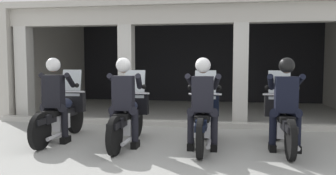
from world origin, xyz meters
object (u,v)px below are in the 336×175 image
at_px(motorcycle_far_left, 62,114).
at_px(police_officer_center_right, 203,96).
at_px(police_officer_center_left, 124,95).
at_px(police_officer_far_right, 286,96).
at_px(motorcycle_center_left, 129,117).
at_px(police_officer_far_left, 54,93).
at_px(motorcycle_center_right, 204,118).
at_px(motorcycle_far_right, 282,119).

height_order(motorcycle_far_left, police_officer_center_right, police_officer_center_right).
height_order(police_officer_center_left, police_officer_far_right, same).
relative_size(police_officer_center_left, police_officer_center_right, 1.00).
relative_size(motorcycle_center_left, police_officer_center_right, 1.29).
bearing_deg(police_officer_center_left, police_officer_center_right, -1.63).
relative_size(police_officer_far_left, motorcycle_center_left, 0.78).
relative_size(motorcycle_center_left, police_officer_far_right, 1.29).
distance_m(motorcycle_center_left, motorcycle_center_right, 1.38).
bearing_deg(police_officer_center_right, motorcycle_far_left, 177.12).
bearing_deg(police_officer_far_right, police_officer_far_left, -178.29).
relative_size(police_officer_center_left, police_officer_far_right, 1.00).
height_order(motorcycle_far_left, motorcycle_far_right, same).
distance_m(motorcycle_center_left, police_officer_center_right, 1.46).
distance_m(motorcycle_far_left, motorcycle_center_right, 2.75).
xyz_separation_m(motorcycle_center_left, police_officer_far_right, (2.75, -0.10, 0.44)).
height_order(motorcycle_center_right, police_officer_center_right, police_officer_center_right).
bearing_deg(motorcycle_far_right, motorcycle_center_right, -173.44).
xyz_separation_m(police_officer_far_left, motorcycle_center_right, (2.75, 0.21, -0.44)).
bearing_deg(motorcycle_center_right, police_officer_center_right, -85.69).
relative_size(motorcycle_far_left, motorcycle_far_right, 1.00).
xyz_separation_m(motorcycle_far_left, police_officer_center_left, (1.37, -0.41, 0.44)).
distance_m(motorcycle_center_left, police_officer_center_left, 0.52).
distance_m(police_officer_center_left, motorcycle_far_right, 2.83).
bearing_deg(motorcycle_far_right, police_officer_center_left, -169.47).
bearing_deg(motorcycle_center_left, police_officer_far_left, -177.02).
xyz_separation_m(motorcycle_far_left, motorcycle_center_right, (2.75, -0.08, 0.00)).
distance_m(police_officer_far_left, police_officer_far_right, 4.13).
height_order(motorcycle_center_right, police_officer_far_right, police_officer_far_right).
height_order(motorcycle_center_left, police_officer_center_right, police_officer_center_right).
relative_size(police_officer_center_left, motorcycle_center_right, 0.78).
bearing_deg(motorcycle_center_right, motorcycle_far_left, -177.02).
bearing_deg(police_officer_center_right, motorcycle_center_right, 94.31).
bearing_deg(police_officer_center_left, police_officer_far_left, 171.23).
relative_size(police_officer_far_left, police_officer_center_right, 1.00).
bearing_deg(police_officer_far_left, motorcycle_far_left, 89.06).
xyz_separation_m(police_officer_far_left, police_officer_center_left, (1.38, -0.12, 0.00)).
distance_m(motorcycle_far_left, police_officer_far_left, 0.52).
bearing_deg(police_officer_center_left, motorcycle_far_left, 159.86).
relative_size(motorcycle_far_left, police_officer_center_left, 1.29).
relative_size(motorcycle_center_left, police_officer_center_left, 1.29).
bearing_deg(police_officer_far_left, police_officer_center_right, -2.26).
bearing_deg(police_officer_center_right, police_officer_far_right, 10.26).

